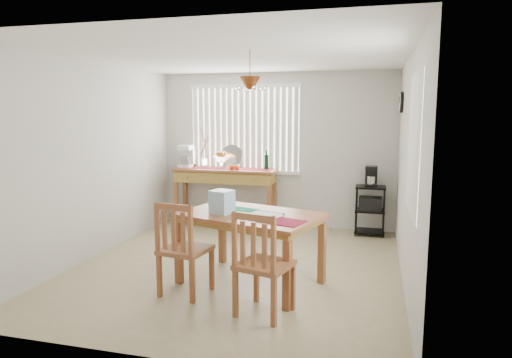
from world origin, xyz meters
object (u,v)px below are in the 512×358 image
(cart_items, at_px, (371,177))
(chair_left, at_px, (183,249))
(sideboard, at_px, (226,183))
(chair_right, at_px, (262,265))
(dining_table, at_px, (250,221))
(wire_cart, at_px, (370,206))

(cart_items, height_order, chair_left, cart_items)
(sideboard, bearing_deg, cart_items, 0.61)
(cart_items, bearing_deg, chair_right, -106.15)
(sideboard, bearing_deg, dining_table, -65.59)
(cart_items, distance_m, chair_left, 3.57)
(sideboard, xyz_separation_m, dining_table, (1.12, -2.47, -0.02))
(wire_cart, relative_size, chair_right, 0.76)
(cart_items, xyz_separation_m, chair_left, (-1.88, -3.00, -0.43))
(cart_items, xyz_separation_m, chair_right, (-0.95, -3.28, -0.43))
(dining_table, bearing_deg, wire_cart, 62.72)
(dining_table, relative_size, chair_left, 1.70)
(dining_table, height_order, chair_left, chair_left)
(dining_table, xyz_separation_m, chair_left, (-0.60, -0.50, -0.22))
(sideboard, xyz_separation_m, cart_items, (2.41, 0.03, 0.19))
(chair_right, bearing_deg, dining_table, 113.17)
(sideboard, height_order, chair_left, chair_left)
(sideboard, xyz_separation_m, chair_left, (0.52, -2.98, -0.24))
(chair_left, bearing_deg, wire_cart, 57.82)
(dining_table, bearing_deg, sideboard, 114.41)
(sideboard, distance_m, chair_right, 3.57)
(sideboard, distance_m, cart_items, 2.41)
(chair_left, bearing_deg, chair_right, -16.57)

